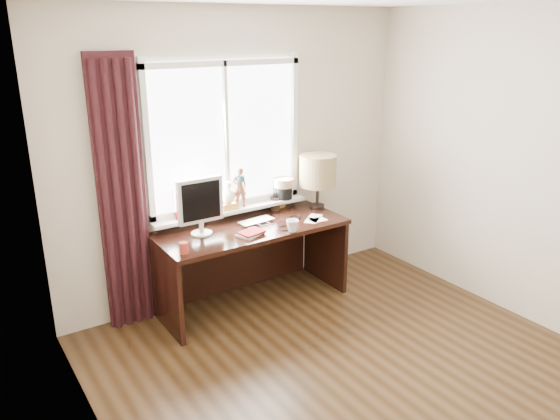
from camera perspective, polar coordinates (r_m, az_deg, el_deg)
floor at (r=4.07m, az=10.85°, el=-18.22°), size 3.50×4.00×0.00m
wall_back at (r=5.00m, az=-4.26°, el=5.66°), size 3.50×0.00×2.60m
wall_left at (r=2.60m, az=-16.55°, el=-7.73°), size 0.00×4.00×2.60m
wall_right at (r=4.83m, az=27.04°, el=3.16°), size 0.00×4.00×2.60m
laptop at (r=4.89m, az=-2.47°, el=-1.19°), size 0.35×0.25×0.03m
mug at (r=4.66m, az=1.31°, el=-1.61°), size 0.15×0.15×0.11m
red_cup at (r=4.29m, az=-10.03°, el=-3.93°), size 0.07×0.07×0.09m
window at (r=4.90m, az=-5.28°, el=5.47°), size 1.52×0.21×1.40m
curtain at (r=4.54m, az=-16.17°, el=1.19°), size 0.38×0.09×2.25m
desk at (r=4.97m, az=-3.51°, el=-4.02°), size 1.70×0.70×0.75m
monitor at (r=4.58m, az=-8.33°, el=0.73°), size 0.40×0.18×0.49m
notebook_stack at (r=4.61m, az=-3.09°, el=-2.42°), size 0.26×0.23×0.03m
brush_holder at (r=5.21m, az=-0.50°, el=0.68°), size 0.09×0.09×0.25m
icon_frame at (r=5.27m, az=0.11°, el=0.91°), size 0.10×0.03×0.13m
table_lamp at (r=5.21m, az=3.98°, el=4.07°), size 0.35×0.35×0.52m
loose_papers at (r=4.99m, az=3.67°, el=-0.94°), size 0.27×0.25×0.00m
desk_cables at (r=4.89m, az=0.15°, el=-1.28°), size 0.43×0.49×0.01m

